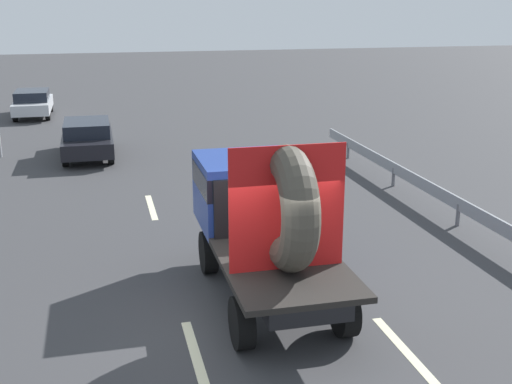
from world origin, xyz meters
The scene contains 9 objects.
ground_plane centered at (0.00, 0.00, 0.00)m, with size 120.00×120.00×0.00m, color #38383A.
flatbed_truck centered at (0.38, 1.40, 1.56)m, with size 2.02×4.92×3.12m.
distant_sedan centered at (-2.82, 13.26, 0.68)m, with size 1.68×3.91×1.27m.
guardrail centered at (5.86, 5.52, 0.53)m, with size 0.10×14.41×0.71m.
lane_dash_left_near centered at (-1.22, -0.99, 0.00)m, with size 2.66×0.16×0.01m, color beige.
lane_dash_left_far centered at (-1.22, 6.95, 0.00)m, with size 2.18×0.16×0.01m, color beige.
lane_dash_right_near centered at (1.99, -1.39, 0.00)m, with size 2.18×0.16×0.01m, color beige.
lane_dash_right_far centered at (1.99, 6.78, 0.00)m, with size 2.55×0.16×0.01m, color beige.
oncoming_car centered at (-5.31, 22.24, 0.66)m, with size 1.61×3.75×1.22m.
Camera 1 is at (-2.45, -9.72, 5.28)m, focal length 46.09 mm.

